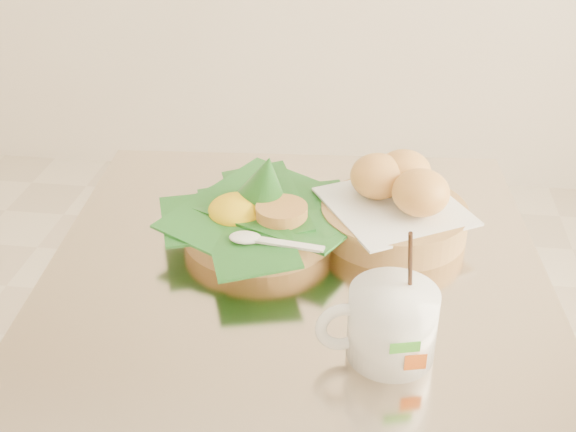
# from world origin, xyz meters

# --- Properties ---
(cafe_table) EXTENTS (0.75, 0.75, 0.75)m
(cafe_table) POSITION_xyz_m (0.11, 0.05, 0.53)
(cafe_table) COLOR gray
(cafe_table) RESTS_ON floor
(rice_basket) EXTENTS (0.28, 0.28, 0.14)m
(rice_basket) POSITION_xyz_m (0.05, 0.11, 0.79)
(rice_basket) COLOR tan
(rice_basket) RESTS_ON cafe_table
(bread_basket) EXTENTS (0.26, 0.26, 0.11)m
(bread_basket) POSITION_xyz_m (0.25, 0.15, 0.80)
(bread_basket) COLOR tan
(bread_basket) RESTS_ON cafe_table
(coffee_mug) EXTENTS (0.14, 0.11, 0.18)m
(coffee_mug) POSITION_xyz_m (0.25, -0.14, 0.80)
(coffee_mug) COLOR white
(coffee_mug) RESTS_ON cafe_table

